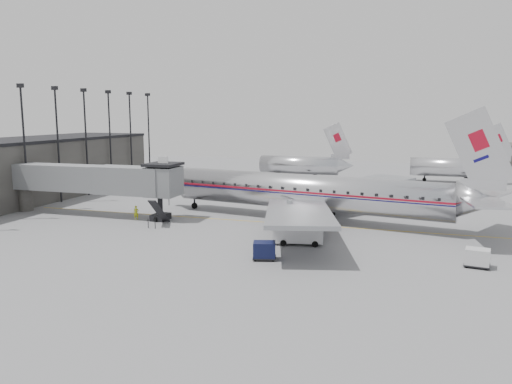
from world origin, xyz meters
TOP-DOWN VIEW (x-y plane):
  - ground at (0.00, 0.00)m, footprint 160.00×160.00m
  - terminal at (-34.00, 10.00)m, footprint 12.00×46.00m
  - apron_line at (3.00, 6.00)m, footprint 60.00×0.15m
  - jet_bridge at (-16.66, 3.67)m, footprint 21.00×6.20m
  - floodlight_masts at (-27.50, 13.00)m, footprint 0.90×42.25m
  - distant_aircraft_near at (-1.79, 42.00)m, footprint 16.39×3.20m
  - distant_aircraft_mid at (24.21, 46.00)m, footprint 16.39×3.20m
  - airliner at (6.78, 8.31)m, footprint 39.28×36.10m
  - service_van at (7.65, -2.01)m, footprint 4.73×2.48m
  - baggage_cart_navy at (6.00, -7.55)m, footprint 2.17×1.85m
  - baggage_cart_white at (22.26, -4.64)m, footprint 2.05×1.69m
  - ramp_worker at (-12.00, 3.00)m, footprint 0.68×0.57m

SIDE VIEW (x-z plane):
  - ground at x=0.00m, z-range 0.00..0.00m
  - apron_line at x=3.00m, z-range 0.00..0.01m
  - baggage_cart_white at x=22.26m, z-range 0.05..1.50m
  - baggage_cart_navy at x=6.00m, z-range 0.05..1.52m
  - ramp_worker at x=-12.00m, z-range 0.00..1.57m
  - service_van at x=7.65m, z-range 0.05..2.17m
  - distant_aircraft_near at x=-1.79m, z-range -2.40..7.86m
  - distant_aircraft_mid at x=24.21m, z-range -2.40..7.86m
  - airliner at x=6.78m, z-range -3.11..9.40m
  - terminal at x=-34.00m, z-range 0.00..8.00m
  - jet_bridge at x=-16.66m, z-range 0.63..7.73m
  - floodlight_masts at x=-27.50m, z-range 0.74..15.99m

